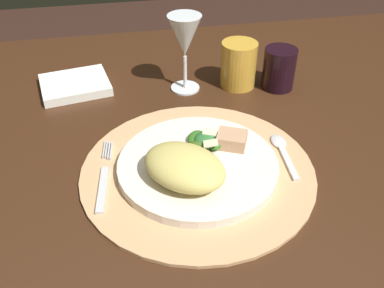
% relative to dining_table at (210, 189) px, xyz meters
% --- Properties ---
extents(dining_table, '(1.44, 1.06, 0.75)m').
position_rel_dining_table_xyz_m(dining_table, '(0.00, 0.00, 0.00)').
color(dining_table, '#3A2011').
rests_on(dining_table, ground).
extents(placemat, '(0.38, 0.38, 0.01)m').
position_rel_dining_table_xyz_m(placemat, '(-0.04, -0.08, 0.12)').
color(placemat, tan).
rests_on(placemat, dining_table).
extents(dinner_plate, '(0.26, 0.26, 0.02)m').
position_rel_dining_table_xyz_m(dinner_plate, '(-0.04, -0.08, 0.13)').
color(dinner_plate, silver).
rests_on(dinner_plate, placemat).
extents(pasta_serving, '(0.16, 0.17, 0.05)m').
position_rel_dining_table_xyz_m(pasta_serving, '(-0.07, -0.11, 0.16)').
color(pasta_serving, '#D5C367').
rests_on(pasta_serving, dinner_plate).
extents(salad_greens, '(0.08, 0.07, 0.02)m').
position_rel_dining_table_xyz_m(salad_greens, '(-0.02, -0.04, 0.15)').
color(salad_greens, '#3A581B').
rests_on(salad_greens, dinner_plate).
extents(bread_piece, '(0.06, 0.06, 0.02)m').
position_rel_dining_table_xyz_m(bread_piece, '(0.02, -0.05, 0.15)').
color(bread_piece, tan).
rests_on(bread_piece, dinner_plate).
extents(fork, '(0.03, 0.17, 0.00)m').
position_rel_dining_table_xyz_m(fork, '(-0.19, -0.08, 0.13)').
color(fork, silver).
rests_on(fork, placemat).
extents(spoon, '(0.03, 0.12, 0.01)m').
position_rel_dining_table_xyz_m(spoon, '(0.11, -0.05, 0.13)').
color(spoon, silver).
rests_on(spoon, placemat).
extents(napkin, '(0.16, 0.14, 0.02)m').
position_rel_dining_table_xyz_m(napkin, '(-0.25, 0.24, 0.13)').
color(napkin, white).
rests_on(napkin, dining_table).
extents(wine_glass, '(0.07, 0.07, 0.16)m').
position_rel_dining_table_xyz_m(wine_glass, '(-0.01, 0.20, 0.23)').
color(wine_glass, silver).
rests_on(wine_glass, dining_table).
extents(amber_tumbler, '(0.08, 0.08, 0.10)m').
position_rel_dining_table_xyz_m(amber_tumbler, '(0.10, 0.19, 0.17)').
color(amber_tumbler, gold).
rests_on(amber_tumbler, dining_table).
extents(dark_tumbler, '(0.07, 0.07, 0.09)m').
position_rel_dining_table_xyz_m(dark_tumbler, '(0.18, 0.17, 0.16)').
color(dark_tumbler, black).
rests_on(dark_tumbler, dining_table).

